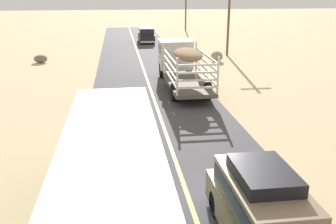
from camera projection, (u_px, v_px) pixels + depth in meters
The scene contains 11 objects.
ground_plane at pixel (191, 206), 12.40m from camera, with size 240.00×240.00×0.00m, color #CCB284.
road_surface at pixel (191, 205), 12.39m from camera, with size 8.00×120.00×0.02m, color #423F44.
road_centre_line at pixel (191, 205), 12.39m from camera, with size 0.16×117.60×0.00m, color #D8CC4C.
suv_near at pixel (261, 207), 10.23m from camera, with size 1.90×4.62×2.29m.
livestock_truck at pixel (180, 59), 27.85m from camera, with size 2.53×9.70×3.02m.
bus at pixel (113, 191), 9.86m from camera, with size 2.54×10.00×3.21m.
car_far at pixel (146, 34), 49.34m from camera, with size 1.90×4.62×1.93m.
power_pole_mid at pixel (229, 15), 38.93m from camera, with size 2.20×0.24×7.80m.
power_pole_far at pixel (186, 4), 62.65m from camera, with size 2.20×0.24×7.87m.
boulder_near_shoulder at pixel (41, 59), 36.12m from camera, with size 1.26×0.93×0.74m, color #756656.
boulder_mid_field at pixel (217, 56), 36.70m from camera, with size 1.14×1.31×1.00m, color gray.
Camera 1 is at (-2.16, -10.66, 6.73)m, focal length 40.77 mm.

